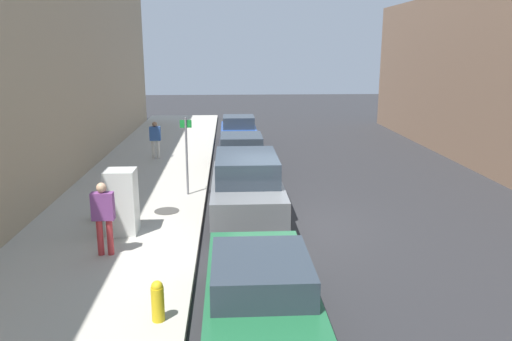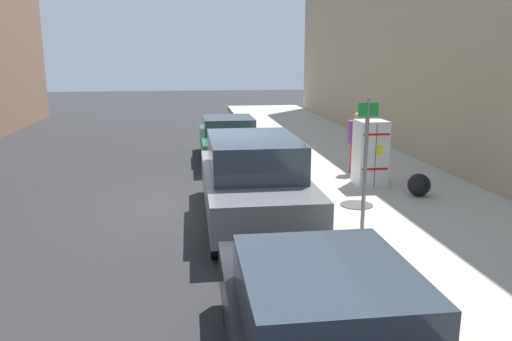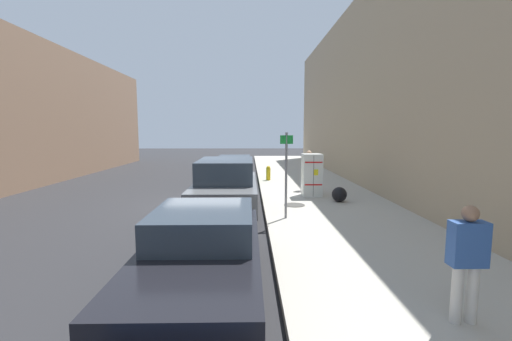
# 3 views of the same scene
# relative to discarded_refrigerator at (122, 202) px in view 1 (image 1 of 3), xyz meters

# --- Properties ---
(ground_plane) EXTENTS (80.00, 80.00, 0.00)m
(ground_plane) POSITION_rel_discarded_refrigerator_xyz_m (3.95, 0.91, -0.98)
(ground_plane) COLOR #28282B
(sidewalk_slab) EXTENTS (4.56, 44.00, 0.17)m
(sidewalk_slab) POSITION_rel_discarded_refrigerator_xyz_m (-0.36, 0.91, -0.90)
(sidewalk_slab) COLOR #B2ADA0
(sidewalk_slab) RESTS_ON ground
(discarded_refrigerator) EXTENTS (0.73, 0.71, 1.62)m
(discarded_refrigerator) POSITION_rel_discarded_refrigerator_xyz_m (0.00, 0.00, 0.00)
(discarded_refrigerator) COLOR silver
(discarded_refrigerator) RESTS_ON sidewalk_slab
(manhole_cover) EXTENTS (0.70, 0.70, 0.02)m
(manhole_cover) POSITION_rel_discarded_refrigerator_xyz_m (0.88, 1.66, -0.80)
(manhole_cover) COLOR #47443F
(manhole_cover) RESTS_ON sidewalk_slab
(street_sign_post) EXTENTS (0.36, 0.07, 2.45)m
(street_sign_post) POSITION_rel_discarded_refrigerator_xyz_m (1.35, 3.35, 0.56)
(street_sign_post) COLOR slate
(street_sign_post) RESTS_ON sidewalk_slab
(fire_hydrant) EXTENTS (0.22, 0.22, 0.73)m
(fire_hydrant) POSITION_rel_discarded_refrigerator_xyz_m (1.44, -4.26, -0.44)
(fire_hydrant) COLOR gold
(fire_hydrant) RESTS_ON sidewalk_slab
(trash_bag) EXTENTS (0.53, 0.53, 0.53)m
(trash_bag) POSITION_rel_discarded_refrigerator_xyz_m (-0.78, 1.13, -0.55)
(trash_bag) COLOR black
(trash_bag) RESTS_ON sidewalk_slab
(pedestrian_walking_far) EXTENTS (0.45, 0.22, 1.56)m
(pedestrian_walking_far) POSITION_rel_discarded_refrigerator_xyz_m (-0.40, 8.79, 0.08)
(pedestrian_walking_far) COLOR beige
(pedestrian_walking_far) RESTS_ON sidewalk_slab
(pedestrian_standing_near) EXTENTS (0.48, 0.22, 1.67)m
(pedestrian_standing_near) POSITION_rel_discarded_refrigerator_xyz_m (-0.11, -1.37, 0.15)
(pedestrian_standing_near) COLOR #B73338
(pedestrian_standing_near) RESTS_ON sidewalk_slab
(parked_sedan_green) EXTENTS (1.81, 4.56, 1.39)m
(parked_sedan_green) POSITION_rel_discarded_refrigerator_xyz_m (3.16, -4.35, -0.26)
(parked_sedan_green) COLOR #1E6038
(parked_sedan_green) RESTS_ON ground
(parked_suv_gray) EXTENTS (1.97, 4.87, 1.74)m
(parked_suv_gray) POSITION_rel_discarded_refrigerator_xyz_m (3.16, 1.86, -0.09)
(parked_suv_gray) COLOR slate
(parked_suv_gray) RESTS_ON ground
(parked_sedan_dark) EXTENTS (1.84, 4.63, 1.37)m
(parked_sedan_dark) POSITION_rel_discarded_refrigerator_xyz_m (3.16, 7.55, -0.27)
(parked_sedan_dark) COLOR black
(parked_sedan_dark) RESTS_ON ground
(parked_hatchback_blue) EXTENTS (1.72, 3.86, 1.47)m
(parked_hatchback_blue) POSITION_rel_discarded_refrigerator_xyz_m (3.16, 12.51, -0.23)
(parked_hatchback_blue) COLOR #23479E
(parked_hatchback_blue) RESTS_ON ground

